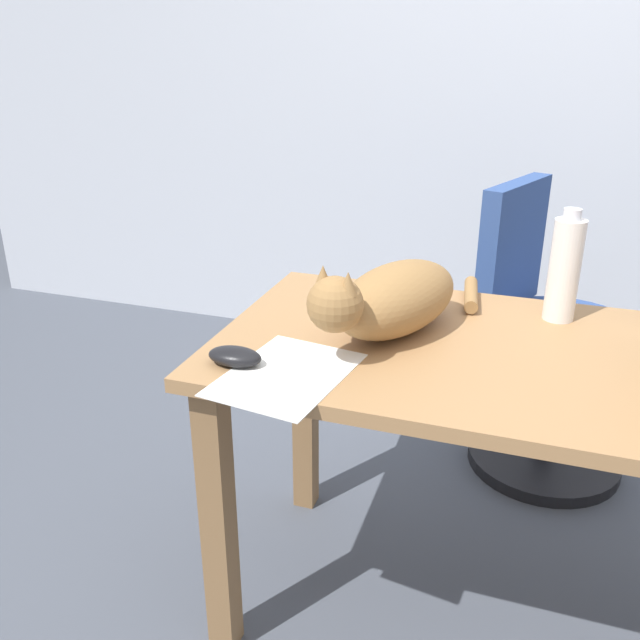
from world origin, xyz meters
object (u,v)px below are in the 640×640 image
Objects in this scene: cat at (392,299)px; computer_mouse at (235,356)px; office_chair at (542,352)px; water_bottle at (564,269)px.

computer_mouse is at bearing -135.88° from cat.
water_bottle is (0.01, -0.52, 0.44)m from office_chair.
cat is at bearing -148.70° from water_bottle.
water_bottle reaches higher than computer_mouse.
office_chair is 1.59× the size of cat.
cat is 2.25× the size of water_bottle.
cat is 0.36m from computer_mouse.
office_chair is 0.68m from water_bottle.
cat is 0.40m from water_bottle.
office_chair is 0.89m from cat.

